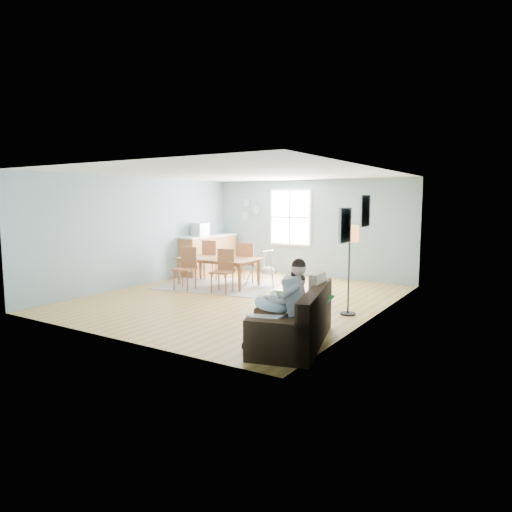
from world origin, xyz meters
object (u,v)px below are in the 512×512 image
Objects in this scene: chair_sw at (187,265)px; monitor at (200,230)px; dining_table at (218,272)px; chair_se at (224,268)px; sofa at (297,324)px; baby_swing at (268,270)px; toddler at (294,295)px; storage_cube at (268,332)px; counter at (209,254)px; chair_nw at (212,257)px; father at (283,300)px; chair_ne at (247,260)px; floor_lamp at (350,241)px.

monitor reaches higher than chair_sw.
dining_table is 0.88m from chair_se.
sofa is 2.53× the size of baby_swing.
toddler is at bearing -28.34° from chair_sw.
dining_table is at bearing 64.25° from chair_sw.
dining_table is at bearing -36.51° from monitor.
storage_cube is 0.53× the size of chair_se.
toddler is at bearing -40.63° from counter.
chair_nw is at bearing 140.28° from sofa.
toddler is (-0.08, 0.49, -0.01)m from father.
counter is (-5.16, 4.85, -0.14)m from father.
monitor is at bearing 141.93° from toddler.
toddler is at bearing -48.23° from chair_ne.
baby_swing is at bearing 120.72° from storage_cube.
chair_nw reaches higher than sofa.
monitor is (-5.24, 2.10, -0.08)m from floor_lamp.
chair_sw reaches higher than storage_cube.
father is 1.27× the size of chair_ne.
storage_cube is 0.53× the size of chair_sw.
storage_cube is at bearing -95.12° from floor_lamp.
sofa is 4.13× the size of storage_cube.
dining_table is (-3.75, 3.42, -0.35)m from father.
floor_lamp is 3.11× the size of storage_cube.
counter is at bearing 154.69° from floor_lamp.
storage_cube is 5.10m from dining_table.
toddler is 3.86m from chair_se.
toddler is 1.47× the size of storage_cube.
floor_lamp is 1.91× the size of baby_swing.
monitor is (-5.01, 4.66, 1.04)m from storage_cube.
sofa is 5.10× the size of monitor.
sofa is at bearing -53.97° from baby_swing.
chair_nw reaches higher than baby_swing.
floor_lamp is 1.55× the size of chair_nw.
chair_ne is at bearing 131.77° from toddler.
father reaches higher than chair_sw.
father is 0.65× the size of counter.
dining_table is 1.96× the size of chair_sw.
toddler is at bearing 127.37° from sofa.
father reaches higher than chair_se.
dining_table is 1.85× the size of chair_nw.
chair_sw is at bearing 151.66° from toddler.
chair_se is 2.31× the size of monitor.
floor_lamp is at bearing 85.25° from toddler.
monitor is at bearing 158.19° from floor_lamp.
monitor is (-0.78, 0.47, 0.68)m from chair_nw.
chair_nw is (-4.42, 3.67, 0.33)m from sofa.
dining_table is 2.00m from monitor.
chair_sw is at bearing -115.96° from chair_ne.
floor_lamp reaches higher than chair_sw.
toddler is 4.48m from baby_swing.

